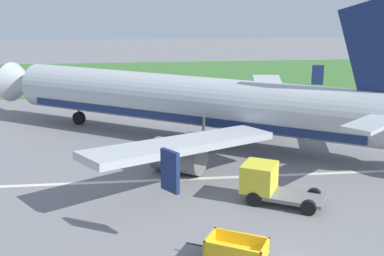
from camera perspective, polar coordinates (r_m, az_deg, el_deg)
grass_strip at (r=68.41m, az=-2.17°, el=6.18°), size 220.00×28.00×0.06m
apron_stripe at (r=30.22m, az=3.42°, el=-5.83°), size 120.00×0.36×0.01m
airplane at (r=36.78m, az=0.75°, el=3.02°), size 33.51×28.09×11.34m
baggage_cart_second_in_row at (r=21.06m, az=5.23°, el=-14.02°), size 3.46×2.44×1.07m
service_truck_beside_carts at (r=26.77m, az=8.87°, el=-6.33°), size 4.75×3.80×2.10m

